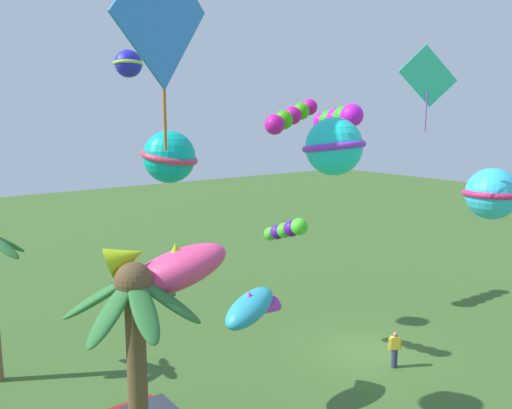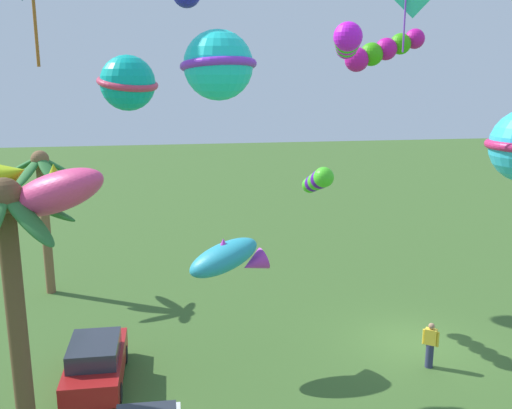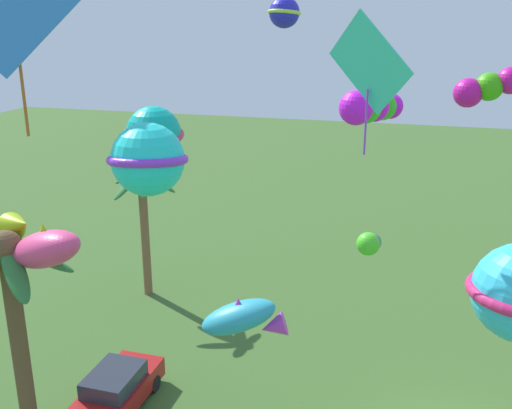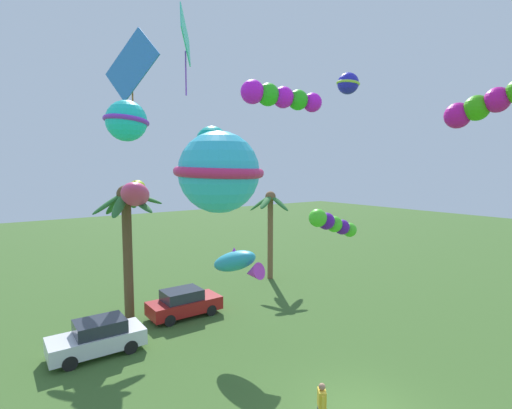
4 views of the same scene
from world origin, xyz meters
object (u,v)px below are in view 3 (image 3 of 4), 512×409
object	(u,v)px
palm_tree_0	(143,201)
kite_tube_0	(370,243)
kite_ball_1	(284,12)
kite_diamond_9	(369,65)
kite_ball_3	(154,134)
kite_diamond_5	(13,4)
palm_tree_1	(13,296)
parked_car_0	(117,389)
kite_fish_10	(41,245)
kite_tube_2	(372,107)
kite_fish_4	(243,318)
kite_ball_7	(148,160)
kite_tube_8	(505,82)

from	to	relation	value
palm_tree_0	kite_tube_0	xyz separation A→B (m)	(-5.31, -10.82, 1.10)
kite_ball_1	kite_diamond_9	distance (m)	13.39
kite_ball_3	palm_tree_0	bearing A→B (deg)	30.65
kite_diamond_5	kite_diamond_9	world-z (taller)	kite_diamond_5
palm_tree_1	parked_car_0	distance (m)	5.33
kite_ball_3	kite_fish_10	bearing A→B (deg)	151.03
kite_diamond_9	kite_tube_2	bearing A→B (deg)	3.11
palm_tree_1	kite_diamond_5	world-z (taller)	kite_diamond_5
palm_tree_0	kite_fish_10	bearing A→B (deg)	-167.30
palm_tree_0	parked_car_0	size ratio (longest dim) A/B	1.65
kite_fish_4	kite_ball_7	xyz separation A→B (m)	(-4.61, 0.66, 6.09)
kite_tube_2	kite_ball_3	bearing A→B (deg)	81.41
kite_ball_3	kite_tube_8	xyz separation A→B (m)	(6.37, -10.54, 1.22)
parked_car_0	kite_ball_1	world-z (taller)	kite_ball_1
kite_tube_0	palm_tree_0	bearing A→B (deg)	63.89
palm_tree_0	palm_tree_1	xyz separation A→B (m)	(-10.75, -1.34, 0.51)
kite_diamond_5	kite_fish_10	xyz separation A→B (m)	(-0.00, 0.01, -6.23)
kite_fish_4	kite_diamond_9	bearing A→B (deg)	-138.11
kite_tube_8	kite_diamond_9	world-z (taller)	kite_diamond_9
kite_ball_1	kite_tube_8	distance (m)	8.79
palm_tree_0	kite_ball_3	distance (m)	9.60
kite_ball_3	kite_fish_4	size ratio (longest dim) A/B	0.85
kite_tube_8	kite_fish_10	xyz separation A→B (m)	(-9.77, 12.42, -3.78)
palm_tree_0	kite_fish_10	xyz separation A→B (m)	(-10.61, -2.39, 2.14)
kite_tube_2	kite_ball_3	world-z (taller)	kite_tube_2
kite_tube_0	kite_ball_3	bearing A→B (deg)	106.19
kite_ball_1	kite_fish_4	distance (m)	12.39
kite_diamond_9	kite_fish_10	size ratio (longest dim) A/B	0.78
palm_tree_0	kite_ball_3	xyz separation A→B (m)	(-7.21, -4.27, 4.69)
kite_fish_10	kite_ball_1	bearing A→B (deg)	-19.96
kite_tube_0	kite_fish_4	bearing A→B (deg)	123.30
palm_tree_0	kite_diamond_5	size ratio (longest dim) A/B	1.26
parked_car_0	kite_ball_7	size ratio (longest dim) A/B	1.82
kite_diamond_5	kite_ball_7	distance (m)	5.52
kite_ball_7	kite_tube_8	bearing A→B (deg)	-35.75
kite_tube_2	kite_fish_10	world-z (taller)	kite_tube_2
kite_fish_4	kite_tube_8	xyz separation A→B (m)	(6.82, -7.57, 6.82)
kite_ball_3	kite_tube_2	bearing A→B (deg)	-98.59
kite_fish_4	kite_diamond_9	world-z (taller)	kite_diamond_9
palm_tree_0	kite_fish_4	xyz separation A→B (m)	(-7.66, -7.24, -0.91)
palm_tree_1	kite_diamond_5	xyz separation A→B (m)	(0.15, -1.06, 7.85)
palm_tree_0	parked_car_0	bearing A→B (deg)	-160.66
kite_tube_0	kite_ball_7	size ratio (longest dim) A/B	1.21
palm_tree_1	kite_ball_3	xyz separation A→B (m)	(3.55, -2.93, 4.18)
kite_diamond_9	kite_diamond_5	bearing A→B (deg)	81.34
kite_ball_3	kite_tube_8	distance (m)	12.37
parked_car_0	kite_ball_3	bearing A→B (deg)	-51.39
palm_tree_0	kite_fish_10	size ratio (longest dim) A/B	1.86
kite_tube_0	kite_tube_8	xyz separation A→B (m)	(4.47, -3.98, 4.81)
kite_tube_0	kite_tube_2	world-z (taller)	kite_tube_2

